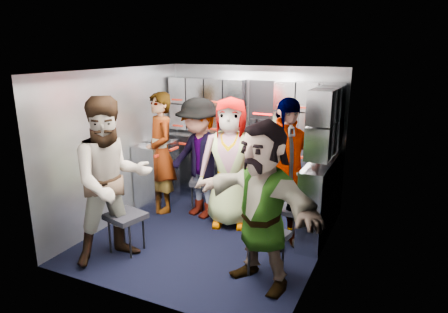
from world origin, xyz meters
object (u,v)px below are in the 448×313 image
at_px(jump_seat_near_left, 126,218).
at_px(jump_seat_near_right, 267,237).
at_px(attendant_arc_e, 262,205).
at_px(attendant_arc_c, 230,163).
at_px(attendant_arc_d, 284,174).
at_px(jump_seat_center, 235,193).
at_px(jump_seat_mid_right, 286,211).
at_px(attendant_arc_a, 112,181).
at_px(attendant_standing, 160,153).
at_px(jump_seat_mid_left, 206,182).
at_px(attendant_arc_b, 199,159).

height_order(jump_seat_near_left, jump_seat_near_right, jump_seat_near_right).
relative_size(jump_seat_near_right, attendant_arc_e, 0.28).
height_order(attendant_arc_c, attendant_arc_d, attendant_arc_d).
bearing_deg(jump_seat_center, jump_seat_mid_right, -17.88).
xyz_separation_m(jump_seat_mid_right, attendant_arc_c, (-0.82, 0.08, 0.50)).
relative_size(jump_seat_center, jump_seat_mid_right, 1.09).
bearing_deg(jump_seat_near_left, attendant_arc_a, -90.00).
relative_size(jump_seat_near_right, attendant_standing, 0.27).
xyz_separation_m(attendant_arc_a, attendant_arc_e, (1.67, 0.23, -0.08)).
height_order(jump_seat_center, attendant_arc_e, attendant_arc_e).
distance_m(jump_seat_center, attendant_arc_e, 1.67).
relative_size(jump_seat_center, attendant_arc_c, 0.26).
distance_m(jump_seat_mid_left, attendant_arc_e, 2.03).
height_order(jump_seat_mid_left, attendant_standing, attendant_standing).
xyz_separation_m(jump_seat_near_right, attendant_arc_d, (-0.06, 0.72, 0.49)).
height_order(attendant_arc_a, attendant_arc_e, attendant_arc_a).
height_order(jump_seat_mid_left, jump_seat_mid_right, jump_seat_mid_left).
height_order(jump_seat_mid_right, attendant_standing, attendant_standing).
height_order(jump_seat_center, attendant_arc_c, attendant_arc_c).
bearing_deg(jump_seat_mid_right, jump_seat_center, 162.12).
xyz_separation_m(jump_seat_center, attendant_arc_b, (-0.51, -0.10, 0.46)).
distance_m(jump_seat_near_right, attendant_arc_d, 0.87).
height_order(jump_seat_center, jump_seat_mid_right, jump_seat_center).
distance_m(jump_seat_mid_right, attendant_arc_a, 2.16).
xyz_separation_m(attendant_standing, attendant_arc_b, (0.62, 0.05, -0.03)).
bearing_deg(attendant_arc_a, jump_seat_mid_left, 23.57).
height_order(attendant_arc_b, attendant_arc_d, attendant_arc_d).
xyz_separation_m(attendant_standing, attendant_arc_c, (1.13, -0.03, -0.01)).
xyz_separation_m(jump_seat_mid_left, attendant_standing, (-0.62, -0.23, 0.44)).
bearing_deg(attendant_arc_b, attendant_arc_d, 1.05).
relative_size(jump_seat_mid_right, attendant_arc_d, 0.23).
height_order(jump_seat_mid_right, jump_seat_near_right, jump_seat_near_right).
relative_size(jump_seat_mid_right, attendant_arc_a, 0.22).
bearing_deg(attendant_arc_a, attendant_arc_c, 3.60).
bearing_deg(attendant_standing, jump_seat_mid_right, 34.71).
xyz_separation_m(jump_seat_center, attendant_arc_e, (0.87, -1.35, 0.47)).
xyz_separation_m(attendant_standing, attendant_arc_d, (1.95, -0.29, 0.03)).
height_order(jump_seat_center, attendant_standing, attendant_standing).
bearing_deg(jump_seat_near_left, attendant_arc_e, 1.85).
bearing_deg(attendant_arc_b, jump_seat_near_right, -22.09).
height_order(jump_seat_center, attendant_arc_b, attendant_arc_b).
height_order(jump_seat_near_left, attendant_arc_c, attendant_arc_c).
bearing_deg(attendant_arc_d, jump_seat_near_left, 169.51).
height_order(attendant_standing, attendant_arc_e, attendant_standing).
distance_m(jump_seat_mid_right, attendant_arc_e, 1.19).
distance_m(jump_seat_near_right, attendant_arc_c, 1.39).
distance_m(attendant_arc_c, attendant_arc_d, 0.86).
bearing_deg(attendant_arc_b, jump_seat_center, 26.46).
height_order(attendant_arc_c, attendant_arc_e, attendant_arc_c).
bearing_deg(attendant_standing, jump_seat_mid_left, 58.58).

